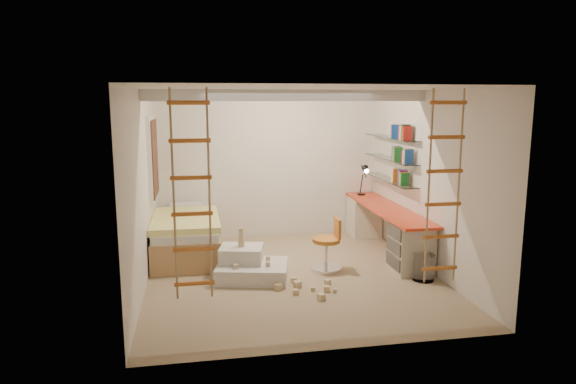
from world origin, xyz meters
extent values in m
plane|color=tan|center=(0.00, 0.00, 0.00)|extent=(4.50, 4.50, 0.00)
cube|color=white|center=(0.00, 0.30, 2.52)|extent=(4.00, 0.18, 0.16)
cube|color=white|center=(-1.97, 1.50, 1.55)|extent=(0.06, 1.15, 1.35)
cube|color=#4C2D1E|center=(-1.93, 1.50, 1.55)|extent=(0.02, 1.00, 1.20)
cylinder|color=white|center=(1.75, -0.53, 0.18)|extent=(0.30, 0.30, 0.37)
cube|color=#EB3E1B|center=(1.72, 0.83, 0.73)|extent=(0.55, 2.80, 0.04)
cube|color=beige|center=(1.72, 1.93, 0.35)|extent=(0.52, 0.55, 0.71)
cube|color=beige|center=(1.72, -0.17, 0.35)|extent=(0.52, 0.55, 0.71)
cube|color=#4C4742|center=(1.45, -0.17, 0.61)|extent=(0.02, 0.50, 0.18)
cube|color=#4C4742|center=(1.45, -0.17, 0.39)|extent=(0.02, 0.50, 0.18)
cube|color=#4C4742|center=(1.45, -0.17, 0.17)|extent=(0.02, 0.50, 0.18)
cube|color=white|center=(1.87, 1.13, 1.15)|extent=(0.25, 1.80, 0.01)
cube|color=white|center=(1.87, 1.13, 1.50)|extent=(0.25, 1.80, 0.01)
cube|color=white|center=(1.87, 1.13, 1.85)|extent=(0.25, 1.80, 0.01)
cube|color=#AD7F51|center=(-1.48, 1.23, 0.23)|extent=(1.00, 2.00, 0.45)
cube|color=white|center=(-1.48, 1.23, 0.51)|extent=(0.95, 1.95, 0.12)
cube|color=#FFF835|center=(-1.48, 1.08, 0.62)|extent=(1.02, 1.60, 0.10)
cube|color=white|center=(-1.48, 2.03, 0.63)|extent=(0.55, 0.35, 0.12)
cylinder|color=black|center=(1.67, 1.98, 0.76)|extent=(0.14, 0.14, 0.02)
cylinder|color=black|center=(1.67, 1.98, 0.95)|extent=(0.02, 0.15, 0.36)
cylinder|color=black|center=(1.67, 1.88, 1.20)|extent=(0.02, 0.27, 0.20)
cone|color=black|center=(1.67, 1.76, 1.25)|extent=(0.12, 0.14, 0.15)
cylinder|color=#FFEABF|center=(1.67, 1.72, 1.22)|extent=(0.08, 0.04, 0.08)
cylinder|color=#C37325|center=(0.53, 0.13, 0.45)|extent=(0.42, 0.42, 0.06)
cube|color=#C66D26|center=(0.70, 0.12, 0.63)|extent=(0.05, 0.31, 0.29)
cylinder|color=silver|center=(0.53, 0.13, 0.25)|extent=(0.05, 0.05, 0.40)
cylinder|color=silver|center=(0.53, 0.13, 0.02)|extent=(0.48, 0.48, 0.05)
cube|color=silver|center=(-0.57, -0.03, 0.11)|extent=(1.10, 0.94, 0.21)
cube|color=silver|center=(-0.70, 0.10, 0.32)|extent=(0.68, 0.60, 0.21)
cube|color=#CCB284|center=(-0.70, 0.10, 0.47)|extent=(0.10, 0.10, 0.08)
cube|color=#CCB284|center=(-0.70, 0.10, 0.54)|extent=(0.08, 0.08, 0.07)
cube|color=#CCB284|center=(-0.70, 0.10, 0.64)|extent=(0.07, 0.07, 0.12)
cube|color=#CCB284|center=(-0.37, -0.18, 0.24)|extent=(0.06, 0.06, 0.06)
cube|color=#CCB284|center=(-0.33, 0.09, 0.24)|extent=(0.06, 0.06, 0.06)
cube|color=#CCB284|center=(-0.81, -0.21, 0.24)|extent=(0.06, 0.06, 0.06)
cube|color=#CCB284|center=(0.41, -0.46, 0.04)|extent=(0.07, 0.07, 0.07)
cube|color=#CCB284|center=(0.19, -0.98, 0.04)|extent=(0.07, 0.07, 0.07)
cube|color=#CCB284|center=(-0.02, -0.50, 0.04)|extent=(0.07, 0.07, 0.07)
cube|color=#CCB284|center=(-0.09, -0.74, 0.04)|extent=(0.07, 0.07, 0.07)
cube|color=#CCB284|center=(0.33, -0.70, 0.04)|extent=(0.07, 0.07, 0.07)
cube|color=#CCB284|center=(0.42, -0.76, 0.04)|extent=(0.07, 0.07, 0.07)
cube|color=#CCB284|center=(-0.28, -0.54, 0.04)|extent=(0.07, 0.07, 0.07)
cube|color=#CCB284|center=(-0.03, -0.30, 0.04)|extent=(0.07, 0.07, 0.07)
cube|color=#CCB284|center=(0.16, -0.66, 0.04)|extent=(0.07, 0.07, 0.07)
cube|color=#1E722D|center=(1.87, 1.13, 1.27)|extent=(0.14, 0.46, 0.22)
cube|color=yellow|center=(1.87, 1.13, 1.62)|extent=(0.14, 0.64, 0.22)
cube|color=#8C1E7F|center=(1.87, 1.13, 1.97)|extent=(0.14, 0.58, 0.22)
camera|label=1|loc=(-1.31, -6.85, 2.45)|focal=32.00mm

